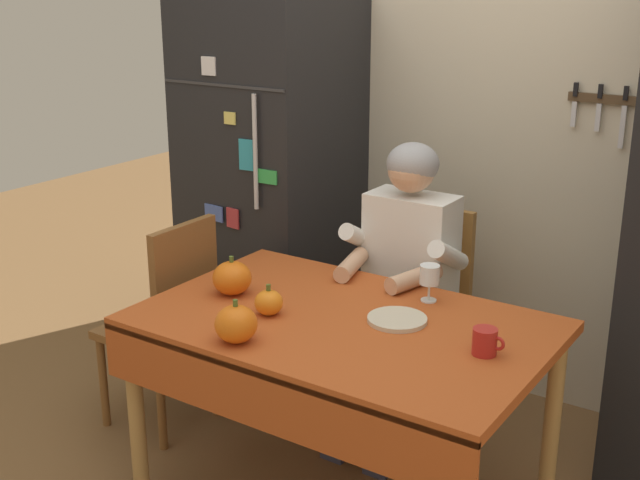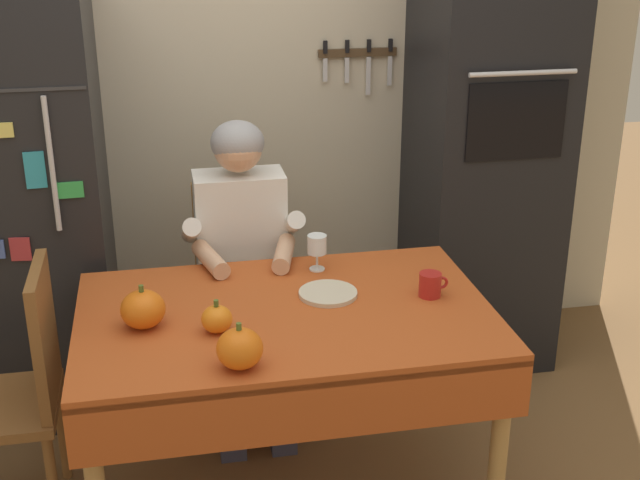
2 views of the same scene
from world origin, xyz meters
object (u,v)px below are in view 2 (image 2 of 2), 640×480
at_px(chair_left_side, 20,385).
at_px(pumpkin_small, 240,349).
at_px(refrigerator, 19,202).
at_px(dining_table, 287,335).
at_px(pumpkin_large, 217,319).
at_px(seated_person, 243,249).
at_px(chair_behind_person, 240,281).
at_px(wall_oven, 486,138).
at_px(coffee_mug, 431,285).
at_px(serving_tray, 328,293).
at_px(pumpkin_medium, 143,309).
at_px(wine_glass, 317,246).

height_order(chair_left_side, pumpkin_small, chair_left_side).
bearing_deg(refrigerator, pumpkin_small, -57.82).
relative_size(chair_left_side, pumpkin_small, 6.36).
relative_size(dining_table, pumpkin_large, 12.47).
bearing_deg(seated_person, chair_behind_person, 90.00).
relative_size(wall_oven, pumpkin_small, 14.36).
height_order(refrigerator, coffee_mug, refrigerator).
bearing_deg(serving_tray, pumpkin_medium, -169.87).
distance_m(dining_table, chair_behind_person, 0.81).
xyz_separation_m(dining_table, seated_person, (-0.08, 0.60, 0.08)).
height_order(refrigerator, chair_left_side, refrigerator).
relative_size(wine_glass, pumpkin_small, 0.95).
distance_m(refrigerator, serving_tray, 1.37).
xyz_separation_m(seated_person, serving_tray, (0.25, -0.50, 0.01)).
bearing_deg(coffee_mug, seated_person, 136.41).
bearing_deg(dining_table, pumpkin_medium, -179.40).
relative_size(dining_table, pumpkin_small, 9.57).
height_order(dining_table, pumpkin_medium, pumpkin_medium).
distance_m(chair_behind_person, chair_left_side, 1.08).
relative_size(refrigerator, dining_table, 1.29).
relative_size(chair_behind_person, pumpkin_small, 6.36).
bearing_deg(seated_person, wine_glass, -46.71).
height_order(wall_oven, pumpkin_medium, wall_oven).
distance_m(chair_behind_person, wine_glass, 0.61).
xyz_separation_m(refrigerator, pumpkin_large, (0.71, -0.97, -0.11)).
distance_m(wall_oven, pumpkin_large, 1.66).
distance_m(chair_behind_person, pumpkin_medium, 0.93).
relative_size(coffee_mug, wine_glass, 0.77).
bearing_deg(chair_left_side, coffee_mug, -2.25).
height_order(wall_oven, chair_behind_person, wall_oven).
xyz_separation_m(pumpkin_medium, pumpkin_small, (0.28, -0.32, -0.00)).
height_order(pumpkin_small, serving_tray, pumpkin_small).
distance_m(wall_oven, serving_tray, 1.24).
bearing_deg(refrigerator, wall_oven, 1.14).
bearing_deg(pumpkin_medium, refrigerator, 118.39).
distance_m(wine_glass, pumpkin_medium, 0.73).
bearing_deg(pumpkin_small, dining_table, 59.48).
bearing_deg(seated_person, pumpkin_medium, -122.65).
bearing_deg(chair_behind_person, coffee_mug, -51.75).
relative_size(chair_left_side, pumpkin_large, 8.28).
xyz_separation_m(chair_behind_person, coffee_mug, (0.60, -0.76, 0.27)).
distance_m(wall_oven, seated_person, 1.22).
relative_size(refrigerator, chair_behind_person, 1.94).
xyz_separation_m(chair_behind_person, wine_glass, (0.25, -0.46, 0.33)).
height_order(coffee_mug, serving_tray, coffee_mug).
height_order(dining_table, seated_person, seated_person).
bearing_deg(serving_tray, chair_behind_person, 109.73).
bearing_deg(coffee_mug, chair_behind_person, 128.25).
relative_size(chair_left_side, coffee_mug, 8.78).
bearing_deg(refrigerator, chair_behind_person, -5.94).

